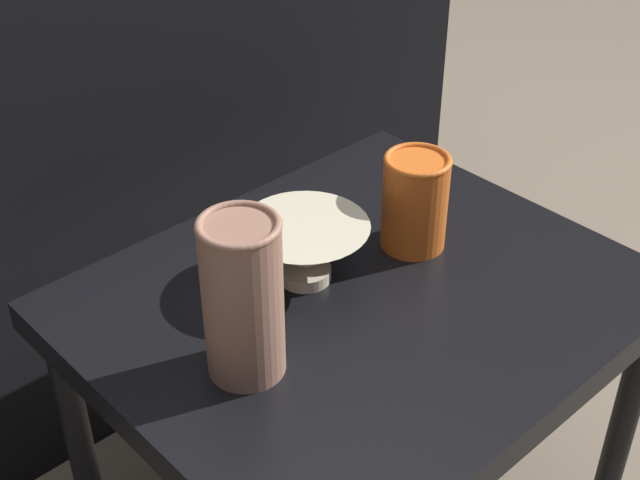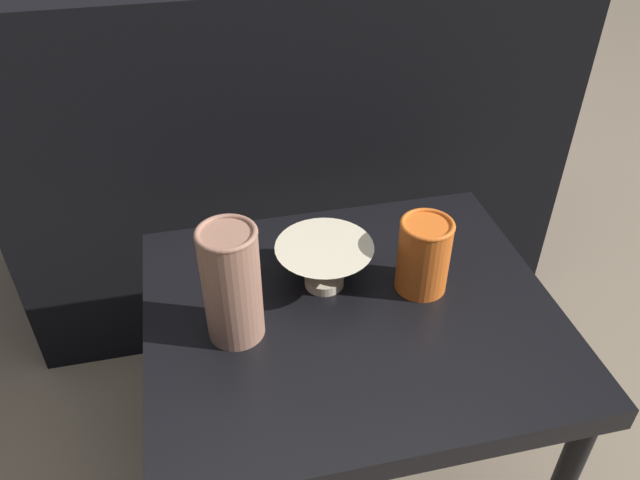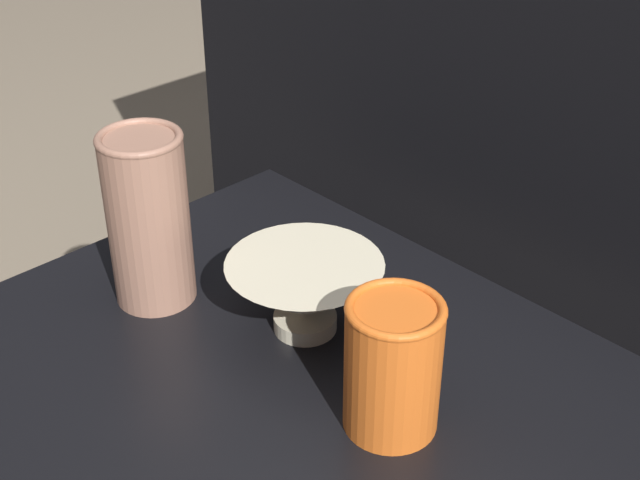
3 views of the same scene
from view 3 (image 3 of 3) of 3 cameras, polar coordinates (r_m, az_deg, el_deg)
The scene contains 5 objects.
table at distance 0.88m, azimuth -2.82°, elevation -10.65°, with size 0.64×0.54×0.42m.
couch_backdrop at distance 1.30m, azimuth 18.62°, elevation 3.79°, with size 1.20×0.50×0.79m.
bowl at distance 0.88m, azimuth -0.98°, elevation -3.29°, with size 0.16×0.16×0.08m.
vase_textured_left at distance 0.92m, azimuth -10.95°, elevation 1.45°, with size 0.09×0.09×0.19m.
vase_colorful_right at distance 0.76m, azimuth 4.68°, elevation -7.93°, with size 0.08×0.08×0.13m.
Camera 3 is at (0.50, -0.42, 0.97)m, focal length 50.00 mm.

